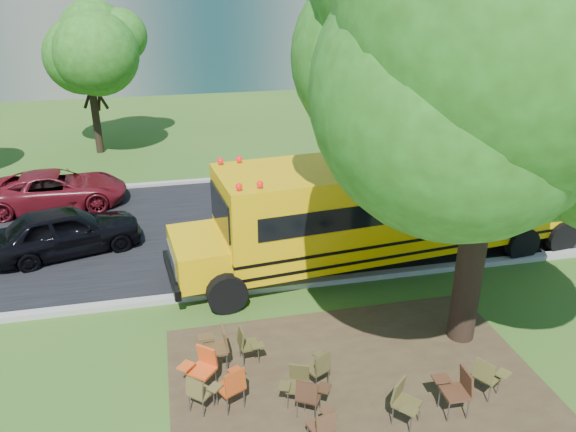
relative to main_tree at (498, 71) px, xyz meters
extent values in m
plane|color=#29531A|center=(-3.66, -0.22, -5.60)|extent=(160.00, 160.00, 0.00)
cube|color=#382819|center=(-2.66, -0.72, -5.58)|extent=(7.00, 4.50, 0.03)
cube|color=black|center=(-3.66, 6.78, -5.58)|extent=(80.00, 8.00, 0.04)
cube|color=gray|center=(-3.66, 2.78, -5.53)|extent=(80.00, 0.25, 0.14)
cube|color=gray|center=(-3.66, 10.88, -5.53)|extent=(80.00, 0.25, 0.14)
cylinder|color=black|center=(-8.66, 15.78, -3.85)|extent=(0.32, 0.32, 3.50)
sphere|color=#265313|center=(-8.66, 15.78, -1.38)|extent=(4.80, 4.80, 4.80)
cylinder|color=black|center=(4.34, 13.78, -3.50)|extent=(0.38, 0.38, 4.20)
sphere|color=#265313|center=(4.34, 13.78, -0.56)|extent=(5.60, 5.60, 5.60)
cylinder|color=black|center=(12.34, 12.78, -3.80)|extent=(0.34, 0.34, 3.60)
cylinder|color=black|center=(0.00, 0.00, -3.33)|extent=(0.56, 0.56, 4.53)
sphere|color=#265313|center=(0.00, 0.00, 0.01)|extent=(7.20, 7.20, 7.20)
cube|color=#DBA606|center=(0.48, 3.78, -3.92)|extent=(10.59, 3.43, 2.32)
cube|color=black|center=(0.77, 3.81, -3.66)|extent=(10.03, 3.41, 0.57)
cube|color=#DBA606|center=(-5.28, 3.18, -4.65)|extent=(1.44, 2.20, 0.90)
cube|color=black|center=(0.48, 3.78, -4.51)|extent=(10.61, 3.46, 0.08)
cube|color=black|center=(0.48, 3.78, -4.86)|extent=(10.61, 3.46, 0.08)
cylinder|color=black|center=(-4.75, 2.05, -5.12)|extent=(0.97, 0.38, 0.95)
cylinder|color=black|center=(-5.00, 4.40, -5.12)|extent=(0.97, 0.38, 0.95)
cylinder|color=black|center=(3.33, 2.89, -5.12)|extent=(0.97, 0.38, 0.95)
cylinder|color=black|center=(3.09, 5.24, -5.12)|extent=(0.97, 0.38, 0.95)
cylinder|color=black|center=(4.65, 3.03, -5.12)|extent=(0.97, 0.38, 0.95)
cylinder|color=black|center=(4.40, 5.38, -5.12)|extent=(0.97, 0.38, 0.95)
cube|color=#A63C11|center=(-5.08, -1.07, -5.14)|extent=(0.57, 0.56, 0.05)
cube|color=#A63C11|center=(-5.00, -1.23, -4.91)|extent=(0.41, 0.27, 0.41)
cube|color=#A63C11|center=(-4.92, -0.83, -5.01)|extent=(0.33, 0.36, 0.03)
cylinder|color=slate|center=(-5.31, -0.99, -5.37)|extent=(0.02, 0.02, 0.46)
cylinder|color=slate|center=(-4.84, -1.15, -5.37)|extent=(0.02, 0.02, 0.46)
cube|color=brown|center=(-5.58, -1.02, -5.20)|extent=(0.52, 0.52, 0.04)
cube|color=brown|center=(-5.69, -1.14, -5.00)|extent=(0.32, 0.30, 0.36)
cube|color=brown|center=(-5.34, -1.07, -5.09)|extent=(0.31, 0.32, 0.03)
cylinder|color=slate|center=(-5.59, -0.81, -5.40)|extent=(0.02, 0.02, 0.40)
cylinder|color=slate|center=(-5.57, -1.23, -5.40)|extent=(0.02, 0.02, 0.40)
cube|color=#4B2C1A|center=(-3.74, -2.27, -5.20)|extent=(0.45, 0.44, 0.04)
cube|color=#4B2C1A|center=(-3.70, -2.42, -5.00)|extent=(0.37, 0.18, 0.36)
cube|color=#4B2C1A|center=(-3.57, -2.09, -5.09)|extent=(0.25, 0.29, 0.03)
cube|color=#453E1E|center=(-3.89, -1.27, -5.19)|extent=(0.49, 0.48, 0.05)
cube|color=#453E1E|center=(-3.83, -1.12, -4.99)|extent=(0.37, 0.22, 0.36)
cube|color=#453E1E|center=(-4.14, -1.30, -5.08)|extent=(0.28, 0.31, 0.03)
cylinder|color=slate|center=(-3.80, -1.47, -5.39)|extent=(0.02, 0.02, 0.41)
cylinder|color=slate|center=(-3.97, -1.07, -5.39)|extent=(0.02, 0.02, 0.41)
cube|color=#3C2415|center=(-3.75, -1.55, -5.16)|extent=(0.54, 0.54, 0.05)
cube|color=#3C2415|center=(-3.84, -1.70, -4.95)|extent=(0.38, 0.27, 0.39)
cube|color=#3C2415|center=(-3.49, -1.55, -5.05)|extent=(0.32, 0.34, 0.03)
cylinder|color=slate|center=(-3.81, -1.33, -5.38)|extent=(0.02, 0.02, 0.43)
cylinder|color=slate|center=(-3.70, -1.77, -5.38)|extent=(0.02, 0.02, 0.43)
cube|color=#4D4421|center=(-2.18, -2.13, -5.15)|extent=(0.58, 0.57, 0.05)
cube|color=#4D4421|center=(-2.30, -1.99, -4.93)|extent=(0.36, 0.33, 0.40)
cube|color=#4D4421|center=(-2.27, -2.39, -5.03)|extent=(0.35, 0.35, 0.03)
cylinder|color=slate|center=(-1.94, -2.14, -5.37)|extent=(0.02, 0.02, 0.45)
cylinder|color=slate|center=(-2.42, -2.11, -5.37)|extent=(0.02, 0.02, 0.45)
cube|color=#482A19|center=(-1.27, -2.09, -5.12)|extent=(0.44, 0.46, 0.05)
cube|color=#482A19|center=(-1.08, -2.09, -4.88)|extent=(0.11, 0.43, 0.43)
cube|color=#482A19|center=(-1.42, -1.83, -4.99)|extent=(0.30, 0.24, 0.03)
cylinder|color=slate|center=(-1.46, -2.26, -5.36)|extent=(0.03, 0.03, 0.48)
cylinder|color=slate|center=(-1.09, -1.91, -5.36)|extent=(0.03, 0.03, 0.48)
cube|color=brown|center=(-0.46, -1.76, -5.16)|extent=(0.54, 0.54, 0.05)
cube|color=brown|center=(-0.60, -1.85, -4.95)|extent=(0.28, 0.38, 0.39)
cube|color=brown|center=(-0.22, -1.89, -5.05)|extent=(0.34, 0.32, 0.03)
cylinder|color=slate|center=(-0.40, -1.54, -5.38)|extent=(0.02, 0.02, 0.43)
cylinder|color=slate|center=(-0.51, -1.99, -5.38)|extent=(0.02, 0.02, 0.43)
cube|color=#4F371C|center=(-5.21, 0.05, -5.11)|extent=(0.45, 0.47, 0.05)
cube|color=#4F371C|center=(-5.02, 0.06, -4.88)|extent=(0.12, 0.43, 0.43)
cube|color=#4F371C|center=(-5.38, 0.30, -4.98)|extent=(0.31, 0.25, 0.03)
cylinder|color=slate|center=(-5.39, -0.14, -5.35)|extent=(0.03, 0.03, 0.48)
cylinder|color=slate|center=(-5.04, 0.24, -5.35)|extent=(0.03, 0.03, 0.48)
cube|color=#D14A16|center=(-5.52, -0.52, -5.14)|extent=(0.59, 0.59, 0.05)
cube|color=#D14A16|center=(-5.41, -0.38, -4.91)|extent=(0.37, 0.34, 0.41)
cube|color=#D14A16|center=(-5.80, -0.47, -5.01)|extent=(0.36, 0.36, 0.03)
cylinder|color=slate|center=(-5.50, -0.76, -5.37)|extent=(0.02, 0.02, 0.46)
cylinder|color=slate|center=(-5.54, -0.27, -5.37)|extent=(0.02, 0.02, 0.46)
cube|color=#46421E|center=(-4.55, 0.15, -5.19)|extent=(0.39, 0.41, 0.05)
cube|color=#46421E|center=(-4.71, 0.13, -4.99)|extent=(0.12, 0.37, 0.36)
cube|color=#46421E|center=(-4.40, -0.06, -5.08)|extent=(0.27, 0.22, 0.03)
cylinder|color=slate|center=(-4.41, 0.31, -5.39)|extent=(0.02, 0.02, 0.41)
cylinder|color=slate|center=(-4.69, -0.02, -5.39)|extent=(0.02, 0.02, 0.41)
cube|color=#443D1D|center=(-3.42, -0.85, -5.19)|extent=(0.51, 0.50, 0.05)
cube|color=#443D1D|center=(-3.35, -0.99, -4.99)|extent=(0.36, 0.24, 0.37)
cube|color=#443D1D|center=(-3.29, -0.64, -5.08)|extent=(0.29, 0.32, 0.03)
cylinder|color=slate|center=(-3.63, -0.78, -5.39)|extent=(0.02, 0.02, 0.41)
cylinder|color=slate|center=(-3.21, -0.92, -5.39)|extent=(0.02, 0.02, 0.41)
imported|color=black|center=(-8.71, 5.98, -4.92)|extent=(4.27, 2.63, 1.36)
imported|color=#5B0F17|center=(-9.49, 9.58, -4.98)|extent=(4.58, 2.33, 1.24)
camera|label=1|loc=(-5.78, -8.99, 1.59)|focal=35.00mm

